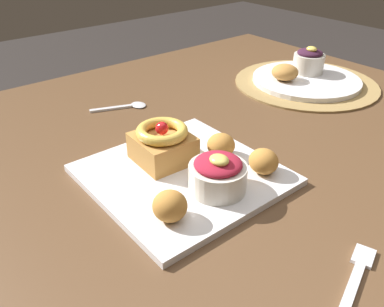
# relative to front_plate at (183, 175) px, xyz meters

# --- Properties ---
(dining_table) EXTENTS (1.29, 1.10, 0.73)m
(dining_table) POSITION_rel_front_plate_xyz_m (0.05, 0.22, -0.09)
(dining_table) COLOR brown
(dining_table) RESTS_ON ground_plane
(woven_placemat) EXTENTS (0.37, 0.37, 0.00)m
(woven_placemat) POSITION_rel_front_plate_xyz_m (-0.14, 0.52, -0.00)
(woven_placemat) COLOR #997A47
(woven_placemat) RESTS_ON dining_table
(front_plate) EXTENTS (0.29, 0.29, 0.01)m
(front_plate) POSITION_rel_front_plate_xyz_m (0.00, 0.00, 0.00)
(front_plate) COLOR white
(front_plate) RESTS_ON dining_table
(cake_slice) EXTENTS (0.10, 0.09, 0.07)m
(cake_slice) POSITION_rel_front_plate_xyz_m (-0.05, -0.00, 0.04)
(cake_slice) COLOR #B77F3D
(cake_slice) RESTS_ON front_plate
(berry_ramekin) EXTENTS (0.09, 0.09, 0.07)m
(berry_ramekin) POSITION_rel_front_plate_xyz_m (0.07, 0.01, 0.03)
(berry_ramekin) COLOR silver
(berry_ramekin) RESTS_ON front_plate
(fritter_front) EXTENTS (0.05, 0.05, 0.04)m
(fritter_front) POSITION_rel_front_plate_xyz_m (0.08, -0.09, 0.03)
(fritter_front) COLOR #BC7F38
(fritter_front) RESTS_ON front_plate
(fritter_middle) EXTENTS (0.05, 0.05, 0.04)m
(fritter_middle) POSITION_rel_front_plate_xyz_m (0.08, 0.10, 0.03)
(fritter_middle) COLOR #BC7F38
(fritter_middle) RESTS_ON front_plate
(fritter_back) EXTENTS (0.05, 0.05, 0.04)m
(fritter_back) POSITION_rel_front_plate_xyz_m (0.00, 0.08, 0.03)
(fritter_back) COLOR #BC7F38
(fritter_back) RESTS_ON front_plate
(back_plate) EXTENTS (0.28, 0.28, 0.01)m
(back_plate) POSITION_rel_front_plate_xyz_m (-0.14, 0.52, 0.01)
(back_plate) COLOR white
(back_plate) RESTS_ON woven_placemat
(back_ramekin) EXTENTS (0.08, 0.08, 0.07)m
(back_ramekin) POSITION_rel_front_plate_xyz_m (-0.16, 0.55, 0.04)
(back_ramekin) COLOR silver
(back_ramekin) RESTS_ON back_plate
(back_pastry) EXTENTS (0.07, 0.07, 0.04)m
(back_pastry) POSITION_rel_front_plate_xyz_m (-0.17, 0.46, 0.03)
(back_pastry) COLOR #B77F3D
(back_pastry) RESTS_ON back_plate
(fork) EXTENTS (0.06, 0.12, 0.00)m
(fork) POSITION_rel_front_plate_xyz_m (0.30, 0.04, -0.00)
(fork) COLOR silver
(fork) RESTS_ON dining_table
(spoon) EXTENTS (0.06, 0.12, 0.00)m
(spoon) POSITION_rel_front_plate_xyz_m (-0.31, 0.08, -0.00)
(spoon) COLOR silver
(spoon) RESTS_ON dining_table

